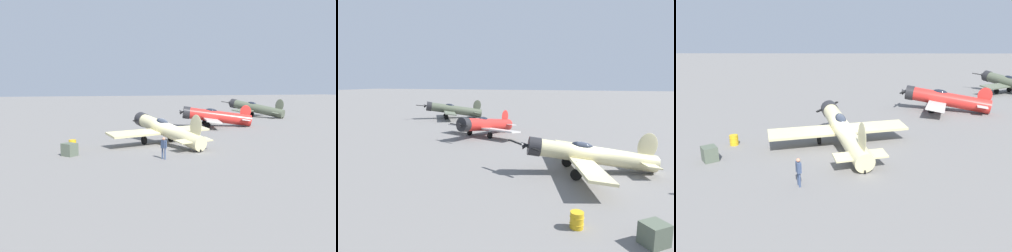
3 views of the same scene
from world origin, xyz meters
The scene contains 7 objects.
ground_plane centered at (0.00, 0.00, 0.00)m, with size 400.00×400.00×0.00m, color slate.
airplane_foreground centered at (0.48, 0.15, 1.44)m, with size 11.26×10.85×3.20m.
airplane_mid_apron centered at (13.21, -11.19, 1.40)m, with size 10.47×10.12×3.02m.
airplane_far_line centered at (25.35, -25.23, 1.62)m, with size 10.24×10.36×3.49m.
ground_crew_mechanic centered at (-6.00, 2.37, 1.00)m, with size 0.59×0.39×1.65m.
equipment_crate centered at (-2.42, 8.97, 0.50)m, with size 1.37×1.34×0.99m.
fuel_drum centered at (0.79, 8.54, 0.40)m, with size 0.67×0.67×0.81m.
Camera 3 is at (-21.16, -0.41, 7.71)m, focal length 32.18 mm.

